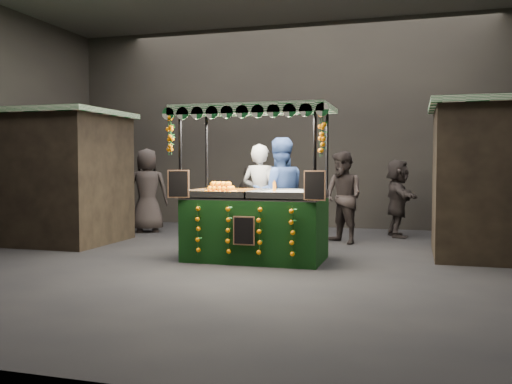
# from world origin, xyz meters

# --- Properties ---
(ground) EXTENTS (12.00, 12.00, 0.00)m
(ground) POSITION_xyz_m (0.00, 0.00, 0.00)
(ground) COLOR black
(ground) RESTS_ON ground
(market_hall) EXTENTS (12.10, 10.10, 5.05)m
(market_hall) POSITION_xyz_m (0.00, 0.00, 3.38)
(market_hall) COLOR black
(market_hall) RESTS_ON ground
(neighbour_stall_left) EXTENTS (3.00, 2.20, 2.60)m
(neighbour_stall_left) POSITION_xyz_m (-4.40, 1.00, 1.31)
(neighbour_stall_left) COLOR black
(neighbour_stall_left) RESTS_ON ground
(juice_stall) EXTENTS (2.56, 1.50, 2.48)m
(juice_stall) POSITION_xyz_m (0.21, 0.12, 0.77)
(juice_stall) COLOR black
(juice_stall) RESTS_ON ground
(vendor_grey) EXTENTS (0.76, 0.57, 1.92)m
(vendor_grey) POSITION_xyz_m (-0.04, 1.27, 0.96)
(vendor_grey) COLOR gray
(vendor_grey) RESTS_ON ground
(vendor_blue) EXTENTS (1.21, 1.10, 2.03)m
(vendor_blue) POSITION_xyz_m (0.37, 1.08, 1.01)
(vendor_blue) COLOR navy
(vendor_blue) RESTS_ON ground
(shopper_0) EXTENTS (0.75, 0.53, 1.93)m
(shopper_0) POSITION_xyz_m (-3.98, 2.42, 0.96)
(shopper_0) COLOR #292421
(shopper_0) RESTS_ON ground
(shopper_1) EXTENTS (1.11, 1.09, 1.81)m
(shopper_1) POSITION_xyz_m (1.33, 2.37, 0.91)
(shopper_1) COLOR black
(shopper_1) RESTS_ON ground
(shopper_2) EXTENTS (0.96, 0.79, 1.52)m
(shopper_2) POSITION_xyz_m (-0.65, 2.64, 0.76)
(shopper_2) COLOR black
(shopper_2) RESTS_ON ground
(shopper_3) EXTENTS (1.33, 1.22, 1.79)m
(shopper_3) POSITION_xyz_m (3.72, 3.78, 0.90)
(shopper_3) COLOR #2B2423
(shopper_3) RESTS_ON ground
(shopper_4) EXTENTS (1.11, 0.97, 1.91)m
(shopper_4) POSITION_xyz_m (-3.19, 2.94, 0.95)
(shopper_4) COLOR #2B2523
(shopper_4) RESTS_ON ground
(shopper_5) EXTENTS (0.85, 1.61, 1.66)m
(shopper_5) POSITION_xyz_m (2.33, 3.68, 0.83)
(shopper_5) COLOR #2B2523
(shopper_5) RESTS_ON ground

